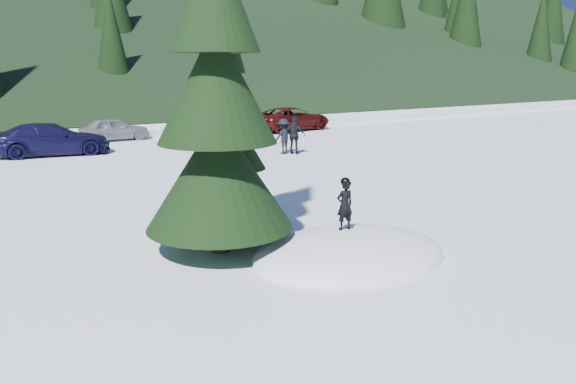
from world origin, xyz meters
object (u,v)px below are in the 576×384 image
spruce_tall (217,100)px  adult_0 (236,141)px  child_skier (345,205)px  car_3 (51,139)px  car_5 (215,122)px  car_6 (292,119)px  spruce_short (230,146)px  car_4 (114,129)px  adult_1 (295,136)px  adult_2 (284,136)px

spruce_tall → adult_0: size_ratio=5.02×
child_skier → car_3: child_skier is taller
car_5 → car_6: 5.19m
spruce_short → car_4: spruce_short is taller
car_3 → car_5: bearing=-65.1°
child_skier → car_3: size_ratio=0.22×
spruce_short → child_skier: (1.35, -2.81, -1.07)m
adult_1 → car_5: size_ratio=0.38×
spruce_tall → adult_2: bearing=51.7°
car_3 → car_5: car_5 is taller
car_3 → adult_2: bearing=-112.1°
car_6 → child_skier: bearing=141.9°
adult_1 → car_6: adult_1 is taller
adult_0 → car_3: (-6.40, 5.87, -0.12)m
adult_0 → car_6: adult_0 is taller
spruce_tall → spruce_short: (1.00, 1.40, -1.22)m
spruce_short → car_5: spruce_short is taller
adult_1 → car_4: adult_1 is taller
adult_1 → car_3: (-9.49, 5.84, -0.13)m
car_5 → car_3: bearing=86.9°
adult_1 → car_6: 9.88m
spruce_tall → child_skier: spruce_tall is taller
adult_2 → adult_0: bearing=2.8°
adult_1 → spruce_tall: bearing=97.1°
child_skier → car_4: bearing=-87.2°
child_skier → car_6: bearing=-114.7°
spruce_tall → car_6: (14.48, 19.06, -2.59)m
adult_1 → adult_2: bearing=-1.5°
adult_0 → car_3: size_ratio=0.34×
spruce_short → adult_2: size_ratio=3.29×
spruce_tall → car_6: 24.07m
car_6 → car_5: bearing=78.9°
spruce_tall → car_5: (9.30, 19.39, -2.56)m
spruce_tall → spruce_short: 2.11m
adult_1 → car_4: size_ratio=0.47×
child_skier → adult_1: (6.79, 12.15, -0.16)m
car_3 → car_5: size_ratio=1.10×
spruce_tall → car_3: size_ratio=1.69×
adult_1 → car_6: bearing=-75.2°
spruce_short → adult_1: (8.14, 9.34, -1.23)m
car_4 → car_5: (5.76, -0.83, 0.13)m
car_3 → car_6: size_ratio=0.96×
car_5 → adult_0: bearing=140.1°
spruce_short → car_6: size_ratio=1.02×
adult_0 → car_6: 11.86m
spruce_tall → spruce_short: bearing=54.5°
adult_2 → car_4: bearing=-65.9°
car_4 → adult_0: bearing=-164.4°
adult_2 → spruce_short: bearing=45.4°
adult_1 → car_5: bearing=-43.5°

